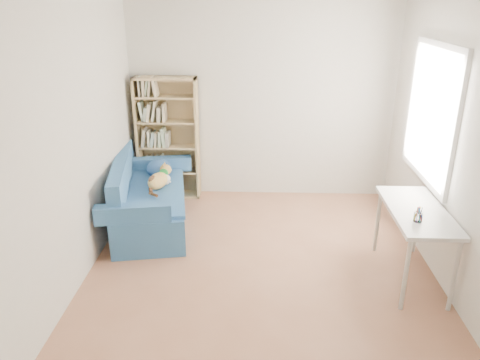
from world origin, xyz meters
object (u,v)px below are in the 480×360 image
desk (416,217)px  pen_cup (418,216)px  sofa (148,200)px  bookshelf (168,143)px

desk → pen_cup: (-0.08, -0.26, 0.13)m
sofa → bookshelf: bookshelf is taller
bookshelf → sofa: bearing=-97.4°
bookshelf → pen_cup: bookshelf is taller
sofa → bookshelf: 1.00m
bookshelf → pen_cup: size_ratio=11.28×
bookshelf → desk: size_ratio=1.45×
sofa → pen_cup: pen_cup is taller
pen_cup → sofa: bearing=154.1°
bookshelf → desk: bookshelf is taller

